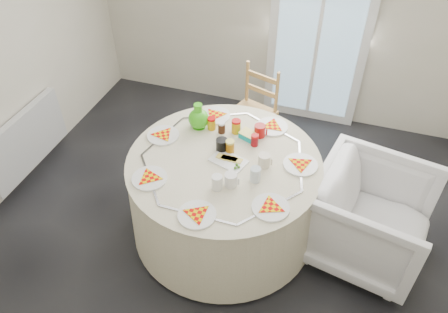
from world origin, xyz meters
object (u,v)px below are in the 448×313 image
(armchair, at_px, (370,218))
(green_pitcher, at_px, (198,116))
(table, at_px, (224,196))
(wooden_chair, at_px, (252,111))
(radiator, at_px, (27,141))

(armchair, height_order, green_pitcher, green_pitcher)
(table, distance_m, wooden_chair, 1.08)
(wooden_chair, distance_m, armchair, 1.54)
(green_pitcher, bearing_deg, table, -39.74)
(table, xyz_separation_m, wooden_chair, (-0.07, 1.08, 0.09))
(radiator, bearing_deg, green_pitcher, 8.50)
(table, height_order, wooden_chair, wooden_chair)
(table, relative_size, green_pitcher, 7.01)
(armchair, xyz_separation_m, green_pitcher, (-1.46, 0.21, 0.48))
(wooden_chair, bearing_deg, radiator, -133.47)
(radiator, distance_m, wooden_chair, 2.13)
(table, height_order, green_pitcher, green_pitcher)
(table, relative_size, armchair, 1.75)
(radiator, bearing_deg, table, -2.50)
(radiator, height_order, table, table)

